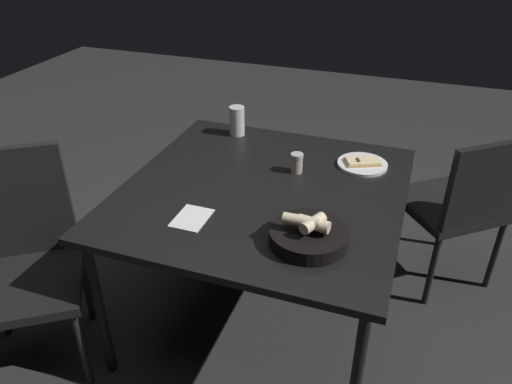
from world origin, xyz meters
TOP-DOWN VIEW (x-y plane):
  - ground at (0.00, 0.00)m, footprint 8.00×8.00m
  - dining_table at (0.00, 0.00)m, footprint 1.16×1.14m
  - pizza_plate at (0.34, -0.36)m, footprint 0.22×0.22m
  - bread_basket at (-0.30, -0.27)m, footprint 0.28×0.28m
  - beer_glass at (0.47, 0.30)m, footprint 0.08×0.08m
  - pepper_shaker at (0.18, -0.09)m, footprint 0.05×0.05m
  - napkin at (-0.30, 0.18)m, footprint 0.16×0.12m
  - chair_near at (-0.48, 0.87)m, footprint 0.61×0.61m
  - chair_far at (0.56, -0.82)m, footprint 0.62×0.62m

SIDE VIEW (x-z plane):
  - ground at x=0.00m, z-range 0.00..0.00m
  - chair_far at x=0.56m, z-range 0.07..0.93m
  - chair_near at x=-0.48m, z-range 0.05..0.99m
  - dining_table at x=0.00m, z-range 0.31..1.03m
  - napkin at x=-0.30m, z-range 0.72..0.73m
  - pizza_plate at x=0.34m, z-range 0.71..0.75m
  - bread_basket at x=-0.30m, z-range 0.70..0.82m
  - pepper_shaker at x=0.18m, z-range 0.72..0.81m
  - beer_glass at x=0.47m, z-range 0.71..0.86m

